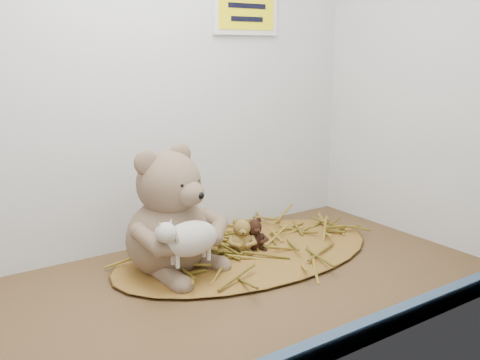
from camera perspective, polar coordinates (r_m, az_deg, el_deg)
alcove_shell at (r=100.77cm, az=-7.02°, el=13.71°), size 120.40×60.20×90.40cm
front_rail at (r=81.73cm, az=6.89°, el=-18.18°), size 119.28×2.20×3.60cm
straw_bed at (r=121.25cm, az=0.81°, el=-7.67°), size 63.66×36.96×1.23cm
main_teddy at (r=109.05cm, az=-7.74°, el=-3.28°), size 27.53×28.25×26.38cm
toy_lamb at (r=102.06cm, az=-5.29°, el=-6.26°), size 14.67×8.95×9.48cm
mini_teddy_tan at (r=118.85cm, az=0.18°, el=-5.78°), size 8.75×8.90×7.87cm
mini_teddy_brown at (r=120.59cm, az=1.44°, el=-5.63°), size 6.91×7.18×7.30cm
wall_sign at (r=134.19cm, az=0.61°, el=18.07°), size 16.00×1.20×11.00cm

